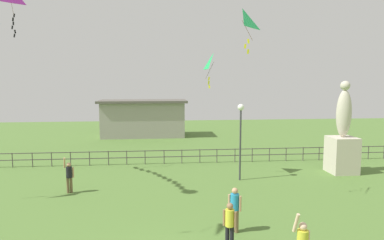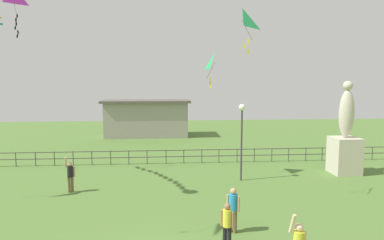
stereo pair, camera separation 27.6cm
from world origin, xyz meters
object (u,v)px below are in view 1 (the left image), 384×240
(person_2, at_px, (69,175))
(person_3, at_px, (235,207))
(statue_monument, at_px, (342,142))
(person_5, at_px, (230,223))
(kite_1, at_px, (242,21))
(lamppost, at_px, (241,125))
(kite_3, at_px, (213,63))

(person_2, relative_size, person_3, 1.08)
(statue_monument, bearing_deg, person_2, -171.55)
(person_3, xyz_separation_m, person_5, (-0.45, -1.27, -0.05))
(person_2, height_order, person_3, person_2)
(kite_1, bearing_deg, person_3, -107.09)
(kite_1, bearing_deg, statue_monument, 31.22)
(lamppost, relative_size, person_2, 2.38)
(lamppost, bearing_deg, kite_3, 155.31)
(statue_monument, xyz_separation_m, person_2, (-15.47, -2.30, -0.96))
(person_2, bearing_deg, lamppost, 8.60)
(person_5, bearing_deg, person_2, 136.22)
(person_3, bearing_deg, person_5, -109.65)
(person_3, distance_m, kite_3, 9.10)
(statue_monument, bearing_deg, kite_3, -177.94)
(kite_3, bearing_deg, person_5, -95.44)
(statue_monument, relative_size, lamppost, 1.30)
(person_5, xyz_separation_m, kite_3, (0.80, 8.44, 5.64))
(lamppost, distance_m, person_3, 7.10)
(statue_monument, distance_m, lamppost, 6.71)
(statue_monument, height_order, lamppost, statue_monument)
(person_2, distance_m, person_5, 9.29)
(person_3, bearing_deg, kite_1, 72.91)
(kite_3, bearing_deg, person_2, -165.01)
(person_2, bearing_deg, statue_monument, 8.45)
(lamppost, height_order, person_5, lamppost)
(kite_3, bearing_deg, person_3, -92.81)
(lamppost, height_order, kite_3, kite_3)
(lamppost, distance_m, kite_3, 3.77)
(lamppost, bearing_deg, kite_1, -103.84)
(person_5, xyz_separation_m, kite_1, (1.37, 4.25, 7.17))
(person_3, bearing_deg, statue_monument, 41.91)
(person_3, distance_m, kite_1, 7.77)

